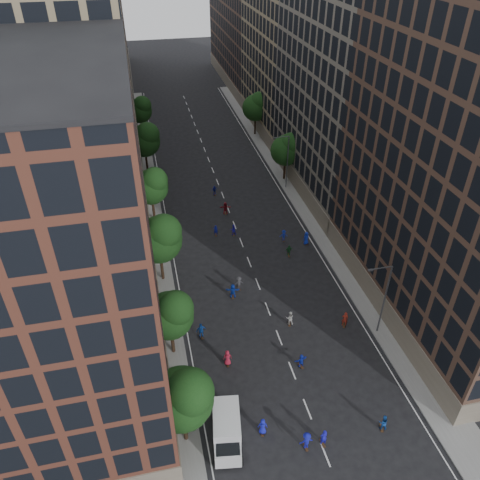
{
  "coord_description": "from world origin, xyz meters",
  "views": [
    {
      "loc": [
        -11.79,
        -19.54,
        37.28
      ],
      "look_at": [
        -0.69,
        29.34,
        2.0
      ],
      "focal_mm": 35.0,
      "sensor_mm": 36.0,
      "label": 1
    }
  ],
  "objects": [
    {
      "name": "skater_14",
      "position": [
        -0.71,
        33.58,
        0.81
      ],
      "size": [
        0.79,
        0.62,
        1.62
      ],
      "primitive_type": "imported",
      "rotation": [
        0.0,
        0.0,
        3.15
      ],
      "color": "#1B15AF",
      "rests_on": "ground"
    },
    {
      "name": "tree_left_0",
      "position": [
        -11.01,
        3.85,
        5.96
      ],
      "size": [
        5.2,
        5.2,
        8.83
      ],
      "color": "black",
      "rests_on": "ground"
    },
    {
      "name": "skater_6",
      "position": [
        -6.09,
        11.21,
        0.9
      ],
      "size": [
        0.91,
        0.62,
        1.81
      ],
      "primitive_type": "imported",
      "rotation": [
        0.0,
        0.0,
        3.09
      ],
      "color": "maroon",
      "rests_on": "ground"
    },
    {
      "name": "bldg_right_a",
      "position": [
        19.0,
        15.0,
        18.0
      ],
      "size": [
        14.0,
        30.0,
        36.0
      ],
      "primitive_type": "cube",
      "color": "#4B3328",
      "rests_on": "ground"
    },
    {
      "name": "bldg_right_c",
      "position": [
        19.0,
        71.0,
        17.5
      ],
      "size": [
        14.0,
        26.0,
        35.0
      ],
      "primitive_type": "cube",
      "color": "#89795A",
      "rests_on": "ground"
    },
    {
      "name": "skater_8",
      "position": [
        1.68,
        15.17,
        0.87
      ],
      "size": [
        0.98,
        0.85,
        1.73
      ],
      "primitive_type": "imported",
      "rotation": [
        0.0,
        0.0,
        2.88
      ],
      "color": "beige",
      "rests_on": "ground"
    },
    {
      "name": "ground",
      "position": [
        0.0,
        40.0,
        0.0
      ],
      "size": [
        240.0,
        240.0,
        0.0
      ],
      "primitive_type": "plane",
      "color": "black",
      "rests_on": "ground"
    },
    {
      "name": "skater_10",
      "position": [
        5.42,
        27.18,
        0.82
      ],
      "size": [
        0.99,
        0.49,
        1.64
      ],
      "primitive_type": "imported",
      "rotation": [
        0.0,
        0.0,
        3.04
      ],
      "color": "#1B5B29",
      "rests_on": "ground"
    },
    {
      "name": "bldg_right_b",
      "position": [
        19.0,
        44.0,
        16.5
      ],
      "size": [
        14.0,
        28.0,
        33.0
      ],
      "primitive_type": "cube",
      "color": "#665F54",
      "rests_on": "ground"
    },
    {
      "name": "sidewalk_right",
      "position": [
        12.0,
        47.5,
        0.07
      ],
      "size": [
        4.0,
        105.0,
        0.15
      ],
      "primitive_type": "cube",
      "color": "slate",
      "rests_on": "ground"
    },
    {
      "name": "streetlamp_far",
      "position": [
        10.37,
        45.0,
        5.17
      ],
      "size": [
        2.64,
        0.22,
        9.06
      ],
      "color": "#595B60",
      "rests_on": "ground"
    },
    {
      "name": "skater_1",
      "position": [
        0.13,
        1.0,
        0.89
      ],
      "size": [
        0.68,
        0.48,
        1.78
      ],
      "primitive_type": "imported",
      "rotation": [
        0.0,
        0.0,
        3.22
      ],
      "color": "#1816B7",
      "rests_on": "ground"
    },
    {
      "name": "bldg_right_d",
      "position": [
        19.0,
        104.0,
        15.0
      ],
      "size": [
        14.0,
        40.0,
        30.0
      ],
      "primitive_type": "cube",
      "color": "#4B3328",
      "rests_on": "ground"
    },
    {
      "name": "skater_5",
      "position": [
        1.0,
        9.34,
        0.77
      ],
      "size": [
        1.49,
        0.8,
        1.53
      ],
      "primitive_type": "imported",
      "rotation": [
        0.0,
        0.0,
        3.4
      ],
      "color": "#1528AF",
      "rests_on": "ground"
    },
    {
      "name": "cargo_van",
      "position": [
        -7.78,
        3.12,
        1.45
      ],
      "size": [
        3.18,
        5.47,
        2.76
      ],
      "rotation": [
        0.0,
        0.0,
        -0.15
      ],
      "color": "white",
      "rests_on": "ground"
    },
    {
      "name": "tree_left_2",
      "position": [
        -10.99,
        25.83,
        6.36
      ],
      "size": [
        5.6,
        5.6,
        9.45
      ],
      "color": "black",
      "rests_on": "ground"
    },
    {
      "name": "skater_3",
      "position": [
        -1.41,
        1.0,
        0.92
      ],
      "size": [
        1.21,
        0.72,
        1.84
      ],
      "primitive_type": "imported",
      "rotation": [
        0.0,
        0.0,
        3.18
      ],
      "color": "#13179C",
      "rests_on": "ground"
    },
    {
      "name": "skater_9",
      "position": [
        -2.45,
        22.19,
        0.85
      ],
      "size": [
        1.15,
        0.73,
        1.7
      ],
      "primitive_type": "imported",
      "rotation": [
        0.0,
        0.0,
        3.23
      ],
      "color": "#36363A",
      "rests_on": "ground"
    },
    {
      "name": "skater_13",
      "position": [
        -3.12,
        34.02,
        0.79
      ],
      "size": [
        0.59,
        0.4,
        1.58
      ],
      "primitive_type": "imported",
      "rotation": [
        0.0,
        0.0,
        3.11
      ],
      "color": "#151EAB",
      "rests_on": "ground"
    },
    {
      "name": "tree_left_4",
      "position": [
        -11.0,
        55.84,
        6.1
      ],
      "size": [
        5.4,
        5.4,
        9.08
      ],
      "color": "black",
      "rests_on": "ground"
    },
    {
      "name": "bldg_left_e",
      "position": [
        -19.0,
        116.0,
        13.0
      ],
      "size": [
        14.0,
        40.0,
        26.0
      ],
      "primitive_type": "cube",
      "color": "#665F54",
      "rests_on": "ground"
    },
    {
      "name": "skater_12",
      "position": [
        8.5,
        29.2,
        0.93
      ],
      "size": [
        1.05,
        0.86,
        1.86
      ],
      "primitive_type": "imported",
      "rotation": [
        0.0,
        0.0,
        3.48
      ],
      "color": "#172DBC",
      "rests_on": "ground"
    },
    {
      "name": "skater_11",
      "position": [
        -3.49,
        20.86,
        0.91
      ],
      "size": [
        1.77,
        0.88,
        1.83
      ],
      "primitive_type": "imported",
      "rotation": [
        0.0,
        0.0,
        2.93
      ],
      "color": "#1638B3",
      "rests_on": "ground"
    },
    {
      "name": "streetlamp_near",
      "position": [
        10.37,
        12.0,
        5.17
      ],
      "size": [
        2.64,
        0.22,
        9.06
      ],
      "color": "#595B60",
      "rests_on": "ground"
    },
    {
      "name": "bldg_left_d",
      "position": [
        -19.0,
        82.0,
        16.0
      ],
      "size": [
        14.0,
        28.0,
        32.0
      ],
      "primitive_type": "cube",
      "color": "#2E241E",
      "rests_on": "ground"
    },
    {
      "name": "bldg_left_c",
      "position": [
        -19.0,
        58.0,
        14.0
      ],
      "size": [
        14.0,
        20.0,
        28.0
      ],
      "primitive_type": "cube",
      "color": "#532B1F",
      "rests_on": "ground"
    },
    {
      "name": "skater_15",
      "position": [
        5.77,
        30.69,
        0.81
      ],
      "size": [
        1.12,
        0.73,
        1.62
      ],
      "primitive_type": "imported",
      "rotation": [
        0.0,
        0.0,
        3.01
      ],
      "color": "navy",
      "rests_on": "ground"
    },
    {
      "name": "bldg_left_b",
      "position": [
        -19.0,
        35.0,
        17.0
      ],
      "size": [
        14.0,
        26.0,
        34.0
      ],
      "primitive_type": "cube",
      "color": "#89795A",
      "rests_on": "ground"
    },
    {
      "name": "tree_right_b",
      "position": [
        11.39,
        67.85,
        5.96
      ],
      "size": [
        5.2,
        5.2,
        8.83
      ],
      "color": "black",
      "rests_on": "ground"
    },
    {
      "name": "bldg_left_a",
      "position": [
        -19.0,
        11.0,
        15.0
      ],
      "size": [
        14.0,
        22.0,
        30.0
      ],
      "primitive_type": "cube",
      "color": "#532B1F",
      "rests_on": "ground"
    },
    {
      "name": "skater_2",
      "position": [
        5.72,
        1.21,
        0.83
      ],
      "size": [
        0.96,
        0.84,
        1.66
      ],
      "primitive_type": "imported",
      "rotation": [
        0.0,
        0.0,
        2.83
      ],
      "color": "#124097",
      "rests_on": "ground"
    },
    {
      "name": "tree_left_1",
      "position": [
        -11.02,
        13.86,
        5.55
      ],
      "size": [
        4.8,
        4.8,
        8.21
      ],
      "color": "black",
      "rests_on": "ground"
    },
    {
      "name": "tree_left_3",
      "position": [
        -11.02,
        39.85,
        5.82
      ],
      "size": [
        5.0,
        5.0,
        8.58
      ],
      "color": "black",
      "rests_on": "ground"
    },
    {
      "name": "skater_7",
      "position": [
        7.45,
        13.63,
        0.95
      ],
      "size": [
        0.8,
        0.66,
        1.9
      ],
      "primitive_type": "imported",
      "rotation": [
        0.0,
        0.0,
        2.8
      ],
      "color": "maroon",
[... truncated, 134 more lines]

